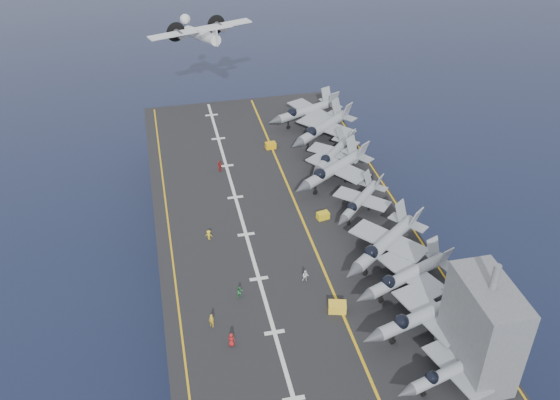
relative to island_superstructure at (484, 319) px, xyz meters
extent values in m
plane|color=#142135|center=(-15.00, 30.00, -17.90)|extent=(500.00, 500.00, 0.00)
cube|color=#56595E|center=(-15.00, 30.00, -12.90)|extent=(36.00, 90.00, 10.00)
cube|color=black|center=(-15.00, 30.00, -7.70)|extent=(38.00, 92.00, 0.40)
cube|color=gold|center=(-12.00, 30.00, -7.48)|extent=(0.35, 90.00, 0.02)
cube|color=silver|center=(-21.00, 30.00, -7.48)|extent=(0.50, 90.00, 0.02)
cube|color=gold|center=(-32.00, 30.00, -7.48)|extent=(0.25, 90.00, 0.02)
cube|color=gold|center=(3.50, 30.00, -7.48)|extent=(0.25, 90.00, 0.02)
imported|color=#B21919|center=(-26.36, 9.11, -6.57)|extent=(1.34, 1.23, 1.85)
imported|color=gold|center=(-28.25, 12.68, -6.57)|extent=(1.34, 1.28, 1.86)
imported|color=#228037|center=(-24.03, 17.05, -6.66)|extent=(1.21, 1.08, 1.68)
imported|color=yellow|center=(-26.45, 29.98, -6.68)|extent=(1.15, 0.96, 1.63)
imported|color=#B21919|center=(-22.26, 48.55, -6.49)|extent=(1.16, 1.41, 2.02)
imported|color=white|center=(-15.02, 18.26, -6.63)|extent=(1.21, 0.99, 1.73)
camera|label=1|loc=(-31.86, -42.23, 48.24)|focal=40.00mm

